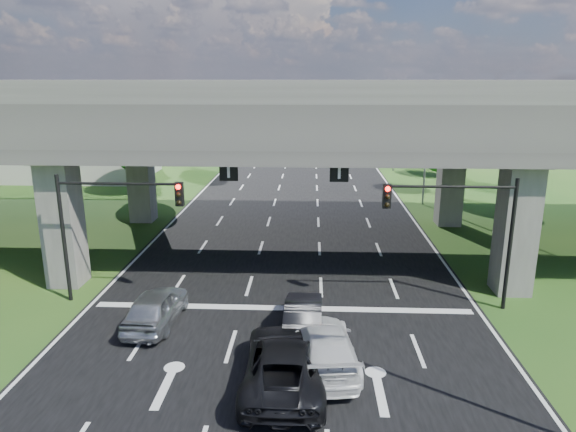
# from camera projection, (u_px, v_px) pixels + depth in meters

# --- Properties ---
(ground) EXTENTS (160.00, 160.00, 0.00)m
(ground) POSITION_uv_depth(u_px,v_px,m) (277.00, 348.00, 19.85)
(ground) COLOR #1B4516
(ground) RESTS_ON ground
(road) EXTENTS (18.00, 120.00, 0.03)m
(road) POSITION_uv_depth(u_px,v_px,m) (289.00, 259.00, 29.49)
(road) COLOR black
(road) RESTS_ON ground
(overpass) EXTENTS (80.00, 15.00, 10.00)m
(overpass) POSITION_uv_depth(u_px,v_px,m) (290.00, 118.00, 29.37)
(overpass) COLOR #32302D
(overpass) RESTS_ON ground
(warehouse) EXTENTS (20.00, 10.00, 4.00)m
(warehouse) POSITION_uv_depth(u_px,v_px,m) (54.00, 158.00, 54.25)
(warehouse) COLOR #9E9E99
(warehouse) RESTS_ON ground
(signal_right) EXTENTS (5.76, 0.54, 6.00)m
(signal_right) POSITION_uv_depth(u_px,v_px,m) (462.00, 219.00, 22.22)
(signal_right) COLOR black
(signal_right) RESTS_ON ground
(signal_left) EXTENTS (5.76, 0.54, 6.00)m
(signal_left) POSITION_uv_depth(u_px,v_px,m) (108.00, 215.00, 22.91)
(signal_left) COLOR black
(signal_left) RESTS_ON ground
(streetlight_far) EXTENTS (3.38, 0.25, 10.00)m
(streetlight_far) POSITION_uv_depth(u_px,v_px,m) (422.00, 133.00, 41.04)
(streetlight_far) COLOR gray
(streetlight_far) RESTS_ON ground
(streetlight_beyond) EXTENTS (3.38, 0.25, 10.00)m
(streetlight_beyond) POSITION_uv_depth(u_px,v_px,m) (392.00, 118.00, 56.47)
(streetlight_beyond) COLOR gray
(streetlight_beyond) RESTS_ON ground
(tree_left_near) EXTENTS (4.50, 4.50, 7.80)m
(tree_left_near) POSITION_uv_depth(u_px,v_px,m) (136.00, 142.00, 44.30)
(tree_left_near) COLOR black
(tree_left_near) RESTS_ON ground
(tree_left_mid) EXTENTS (3.91, 3.90, 6.76)m
(tree_left_mid) POSITION_uv_depth(u_px,v_px,m) (133.00, 138.00, 52.32)
(tree_left_mid) COLOR black
(tree_left_mid) RESTS_ON ground
(tree_left_far) EXTENTS (4.80, 4.80, 8.32)m
(tree_left_far) POSITION_uv_depth(u_px,v_px,m) (190.00, 123.00, 59.61)
(tree_left_far) COLOR black
(tree_left_far) RESTS_ON ground
(tree_right_near) EXTENTS (4.20, 4.20, 7.28)m
(tree_right_near) POSITION_uv_depth(u_px,v_px,m) (446.00, 144.00, 45.12)
(tree_right_near) COLOR black
(tree_right_near) RESTS_ON ground
(tree_right_mid) EXTENTS (3.91, 3.90, 6.76)m
(tree_right_mid) POSITION_uv_depth(u_px,v_px,m) (455.00, 138.00, 52.79)
(tree_right_mid) COLOR black
(tree_right_mid) RESTS_ON ground
(tree_right_far) EXTENTS (4.50, 4.50, 7.80)m
(tree_right_far) POSITION_uv_depth(u_px,v_px,m) (403.00, 125.00, 60.52)
(tree_right_far) COLOR black
(tree_right_far) RESTS_ON ground
(car_silver) EXTENTS (2.01, 4.57, 1.53)m
(car_silver) POSITION_uv_depth(u_px,v_px,m) (156.00, 307.00, 21.54)
(car_silver) COLOR #ABAEB2
(car_silver) RESTS_ON road
(car_dark) EXTENTS (1.57, 4.32, 1.41)m
(car_dark) POSITION_uv_depth(u_px,v_px,m) (303.00, 314.00, 21.00)
(car_dark) COLOR black
(car_dark) RESTS_ON road
(car_white) EXTENTS (2.69, 5.37, 1.50)m
(car_white) POSITION_uv_depth(u_px,v_px,m) (325.00, 346.00, 18.44)
(car_white) COLOR silver
(car_white) RESTS_ON road
(car_trailing) EXTENTS (2.69, 5.81, 1.61)m
(car_trailing) POSITION_uv_depth(u_px,v_px,m) (285.00, 362.00, 17.27)
(car_trailing) COLOR black
(car_trailing) RESTS_ON road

